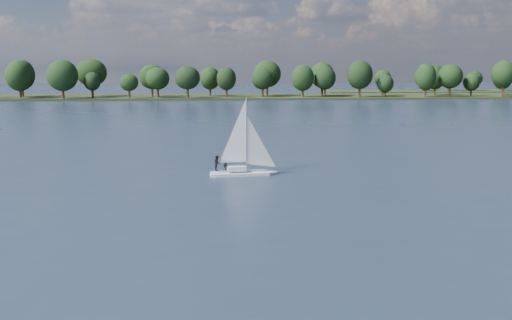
{
  "coord_description": "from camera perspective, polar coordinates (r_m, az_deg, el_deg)",
  "views": [
    {
      "loc": [
        -5.23,
        -23.59,
        11.94
      ],
      "look_at": [
        -0.88,
        34.77,
        2.5
      ],
      "focal_mm": 40.0,
      "sensor_mm": 36.0,
      "label": 1
    }
  ],
  "objects": [
    {
      "name": "treeline",
      "position": [
        231.96,
        -2.85,
        8.2
      ],
      "size": [
        563.13,
        73.69,
        18.12
      ],
      "color": "black",
      "rests_on": "ground"
    },
    {
      "name": "sailboat",
      "position": [
        63.89,
        -1.62,
        0.72
      ],
      "size": [
        7.16,
        2.76,
        9.19
      ],
      "rotation": [
        0.0,
        0.0,
        0.12
      ],
      "color": "silver",
      "rests_on": "ground"
    },
    {
      "name": "ground",
      "position": [
        124.28,
        -1.83,
        3.64
      ],
      "size": [
        700.0,
        700.0,
        0.0
      ],
      "primitive_type": "plane",
      "color": "#233342",
      "rests_on": "ground"
    },
    {
      "name": "far_shore",
      "position": [
        235.95,
        -3.0,
        6.25
      ],
      "size": [
        660.0,
        40.0,
        1.5
      ],
      "primitive_type": "cube",
      "color": "black",
      "rests_on": "ground"
    }
  ]
}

